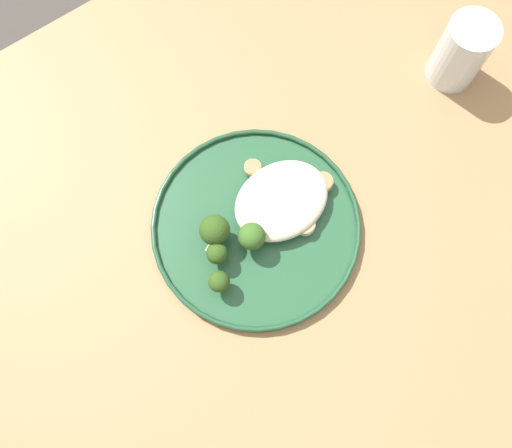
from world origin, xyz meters
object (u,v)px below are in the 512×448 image
object	(u,v)px
water_glass	(460,55)
broccoli_floret_left_leaning	(220,283)
broccoli_floret_beside_noodles	(252,237)
dinner_plate	(256,226)
seared_scallop_large_seared	(307,228)
seared_scallop_left_edge	(287,221)
seared_scallop_tilted_round	(253,168)
broccoli_floret_small_sprig	(217,254)
seared_scallop_center_golden	(276,204)
broccoli_floret_near_rim	(215,230)
seared_scallop_rear_pale	(313,194)
seared_scallop_on_noodles	(252,205)
seared_scallop_front_small	(323,183)

from	to	relation	value
water_glass	broccoli_floret_left_leaning	bearing A→B (deg)	-170.82
broccoli_floret_beside_noodles	dinner_plate	bearing A→B (deg)	41.72
broccoli_floret_left_leaning	broccoli_floret_beside_noodles	xyz separation A→B (m)	(0.07, 0.03, 0.01)
broccoli_floret_beside_noodles	water_glass	xyz separation A→B (m)	(0.40, 0.05, 0.00)
seared_scallop_large_seared	broccoli_floret_beside_noodles	xyz separation A→B (m)	(-0.07, 0.03, 0.02)
seared_scallop_left_edge	seared_scallop_tilted_round	bearing A→B (deg)	86.20
seared_scallop_left_edge	broccoli_floret_beside_noodles	world-z (taller)	broccoli_floret_beside_noodles
seared_scallop_tilted_round	broccoli_floret_small_sprig	distance (m)	0.14
dinner_plate	seared_scallop_center_golden	size ratio (longest dim) A/B	8.95
broccoli_floret_near_rim	seared_scallop_tilted_round	bearing A→B (deg)	27.97
broccoli_floret_left_leaning	water_glass	xyz separation A→B (m)	(0.47, 0.08, 0.01)
seared_scallop_rear_pale	broccoli_floret_beside_noodles	xyz separation A→B (m)	(-0.11, -0.01, 0.02)
water_glass	seared_scallop_tilted_round	bearing A→B (deg)	173.84
seared_scallop_rear_pale	dinner_plate	bearing A→B (deg)	173.34
seared_scallop_on_noodles	broccoli_floret_left_leaning	distance (m)	0.12
broccoli_floret_beside_noodles	seared_scallop_front_small	bearing A→B (deg)	5.24
seared_scallop_left_edge	broccoli_floret_small_sprig	bearing A→B (deg)	173.30
water_glass	broccoli_floret_near_rim	bearing A→B (deg)	-178.08
seared_scallop_large_seared	water_glass	world-z (taller)	water_glass
seared_scallop_center_golden	seared_scallop_on_noodles	xyz separation A→B (m)	(-0.03, 0.02, -0.00)
broccoli_floret_left_leaning	broccoli_floret_beside_noodles	distance (m)	0.07
dinner_plate	seared_scallop_front_small	world-z (taller)	seared_scallop_front_small
seared_scallop_rear_pale	water_glass	xyz separation A→B (m)	(0.29, 0.04, 0.03)
seared_scallop_front_small	broccoli_floret_beside_noodles	xyz separation A→B (m)	(-0.13, -0.01, 0.02)
seared_scallop_large_seared	seared_scallop_front_small	distance (m)	0.07
seared_scallop_tilted_round	broccoli_floret_left_leaning	world-z (taller)	broccoli_floret_left_leaning
broccoli_floret_small_sprig	water_glass	size ratio (longest dim) A/B	0.39
broccoli_floret_beside_noodles	seared_scallop_rear_pale	bearing A→B (deg)	3.08
seared_scallop_large_seared	water_glass	xyz separation A→B (m)	(0.33, 0.08, 0.03)
dinner_plate	broccoli_floret_left_leaning	world-z (taller)	broccoli_floret_left_leaning
seared_scallop_rear_pale	seared_scallop_tilted_round	bearing A→B (deg)	120.09
seared_scallop_center_golden	broccoli_floret_small_sprig	xyz separation A→B (m)	(-0.11, -0.01, 0.01)
seared_scallop_center_golden	seared_scallop_front_small	size ratio (longest dim) A/B	1.14
seared_scallop_front_small	dinner_plate	bearing A→B (deg)	177.71
seared_scallop_front_small	broccoli_floret_beside_noodles	size ratio (longest dim) A/B	0.55
seared_scallop_left_edge	seared_scallop_on_noodles	world-z (taller)	same
seared_scallop_large_seared	water_glass	bearing A→B (deg)	13.41
seared_scallop_left_edge	broccoli_floret_left_leaning	world-z (taller)	broccoli_floret_left_leaning
seared_scallop_on_noodles	water_glass	world-z (taller)	water_glass
dinner_plate	seared_scallop_left_edge	size ratio (longest dim) A/B	9.87
seared_scallop_center_golden	seared_scallop_front_small	distance (m)	0.07
seared_scallop_tilted_round	broccoli_floret_small_sprig	size ratio (longest dim) A/B	0.57
dinner_plate	broccoli_floret_beside_noodles	xyz separation A→B (m)	(-0.02, -0.02, 0.03)
dinner_plate	broccoli_floret_near_rim	xyz separation A→B (m)	(-0.05, 0.02, 0.04)
dinner_plate	seared_scallop_tilted_round	size ratio (longest dim) A/B	12.04
broccoli_floret_beside_noodles	seared_scallop_left_edge	bearing A→B (deg)	-3.91
broccoli_floret_near_rim	broccoli_floret_small_sprig	bearing A→B (deg)	-118.99
seared_scallop_on_noodles	broccoli_floret_near_rim	distance (m)	0.07
seared_scallop_tilted_round	broccoli_floret_near_rim	world-z (taller)	broccoli_floret_near_rim
seared_scallop_tilted_round	seared_scallop_left_edge	xyz separation A→B (m)	(-0.01, -0.09, -0.00)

